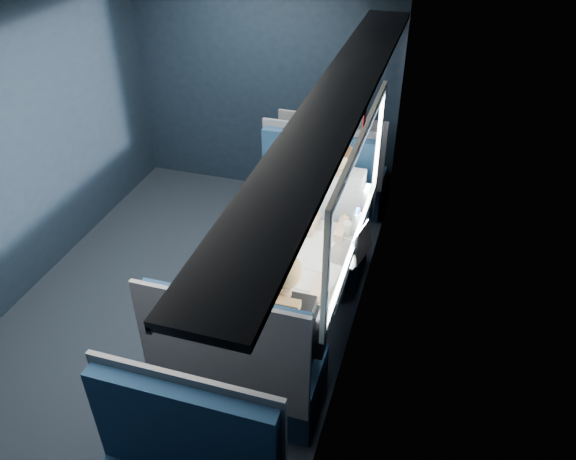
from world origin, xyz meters
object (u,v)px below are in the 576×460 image
(seat_row_front, at_px, (334,176))
(bottle_small, at_px, (356,223))
(seat_bay_far, at_px, (242,370))
(man, at_px, (335,211))
(cup, at_px, (348,228))
(table, at_px, (305,265))
(seat_bay_near, at_px, (310,224))
(woman, at_px, (286,325))
(laptop, at_px, (354,248))

(seat_row_front, xyz_separation_m, bottle_small, (0.48, -1.41, 0.43))
(seat_bay_far, bearing_deg, man, 80.97)
(seat_row_front, bearing_deg, cup, -73.63)
(table, distance_m, seat_bay_near, 0.92)
(seat_bay_near, distance_m, cup, 0.75)
(seat_bay_far, relative_size, bottle_small, 5.35)
(seat_bay_near, relative_size, man, 0.95)
(seat_row_front, distance_m, bottle_small, 1.55)
(seat_bay_near, relative_size, seat_bay_far, 1.00)
(woman, bearing_deg, table, 95.45)
(woman, bearing_deg, seat_bay_far, -146.18)
(table, xyz_separation_m, seat_bay_far, (-0.18, -0.87, -0.25))
(laptop, bearing_deg, bottle_small, 97.43)
(seat_bay_far, height_order, man, man)
(seat_bay_near, height_order, bottle_small, seat_bay_near)
(seat_row_front, height_order, bottle_small, seat_row_front)
(seat_bay_near, bearing_deg, bottle_small, -44.83)
(seat_row_front, relative_size, bottle_small, 4.92)
(table, height_order, bottle_small, bottle_small)
(seat_bay_far, xyz_separation_m, seat_row_front, (0.00, 2.67, -0.00))
(seat_bay_far, xyz_separation_m, woman, (0.25, 0.17, 0.31))
(woman, height_order, cup, woman)
(table, height_order, woman, woman)
(laptop, bearing_deg, table, -161.20)
(seat_bay_far, distance_m, bottle_small, 1.42)
(bottle_small, bearing_deg, seat_row_front, 108.79)
(woman, xyz_separation_m, laptop, (0.27, 0.82, 0.08))
(seat_bay_far, distance_m, cup, 1.37)
(man, relative_size, laptop, 3.78)
(table, bearing_deg, seat_bay_near, 102.35)
(man, bearing_deg, bottle_small, -53.74)
(seat_bay_far, height_order, laptop, seat_bay_far)
(seat_bay_far, xyz_separation_m, bottle_small, (0.48, 1.26, 0.43))
(woman, relative_size, cup, 13.90)
(table, xyz_separation_m, laptop, (0.33, 0.11, 0.14))
(seat_row_front, bearing_deg, man, -77.17)
(bottle_small, bearing_deg, cup, -175.12)
(table, relative_size, seat_row_front, 0.86)
(laptop, bearing_deg, seat_row_front, 107.03)
(cup, bearing_deg, table, -121.62)
(seat_row_front, bearing_deg, seat_bay_near, -90.50)
(seat_bay_near, bearing_deg, woman, -80.71)
(man, distance_m, woman, 1.41)
(seat_bay_near, height_order, seat_row_front, seat_bay_near)
(seat_bay_near, relative_size, laptop, 3.60)
(seat_bay_far, height_order, seat_row_front, seat_bay_far)
(bottle_small, bearing_deg, seat_bay_near, 135.17)
(bottle_small, height_order, cup, bottle_small)
(laptop, relative_size, bottle_small, 1.48)
(man, xyz_separation_m, laptop, (0.27, -0.59, 0.09))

